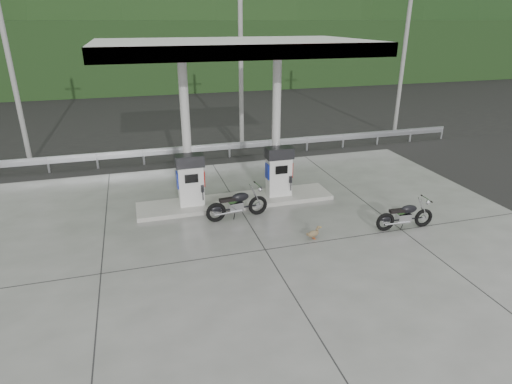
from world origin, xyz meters
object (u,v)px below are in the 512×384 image
object	(u,v)px
gas_pump_right	(279,171)
motorcycle_right	(405,216)
motorcycle_left	(237,205)
gas_pump_left	(191,180)
duck	(313,234)

from	to	relation	value
gas_pump_right	motorcycle_right	bearing A→B (deg)	-48.59
motorcycle_left	gas_pump_left	bearing A→B (deg)	131.83
motorcycle_left	gas_pump_right	bearing A→B (deg)	26.65
gas_pump_right	motorcycle_right	size ratio (longest dim) A/B	0.99
gas_pump_right	duck	world-z (taller)	gas_pump_right
motorcycle_left	duck	xyz separation A→B (m)	(1.84, -2.08, -0.30)
motorcycle_right	duck	xyz separation A→B (m)	(-3.04, 0.14, -0.26)
gas_pump_right	motorcycle_left	size ratio (longest dim) A/B	0.90
motorcycle_left	motorcycle_right	distance (m)	5.36
motorcycle_right	duck	bearing A→B (deg)	-179.42
gas_pump_left	motorcycle_right	size ratio (longest dim) A/B	0.99
motorcycle_left	motorcycle_right	world-z (taller)	motorcycle_left
gas_pump_left	gas_pump_right	xyz separation A→B (m)	(3.20, 0.00, 0.00)
gas_pump_right	duck	distance (m)	3.40
motorcycle_left	duck	size ratio (longest dim) A/B	4.26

